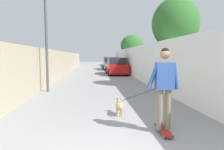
% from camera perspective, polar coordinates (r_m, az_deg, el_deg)
% --- Properties ---
extents(ground_plane, '(80.00, 80.00, 0.00)m').
position_cam_1_polar(ground_plane, '(16.76, -4.49, -0.26)').
color(ground_plane, gray).
extents(wall_left, '(48.00, 0.30, 2.09)m').
position_cam_1_polar(wall_left, '(14.92, -16.03, 2.85)').
color(wall_left, tan).
rests_on(wall_left, ground).
extents(fence_right, '(48.00, 0.30, 2.40)m').
position_cam_1_polar(fence_right, '(15.06, 7.21, 3.64)').
color(fence_right, white).
rests_on(fence_right, ground).
extents(tree_right_near, '(2.44, 2.44, 4.72)m').
position_cam_1_polar(tree_right_near, '(11.19, 17.86, 13.87)').
color(tree_right_near, '#473523').
rests_on(tree_right_near, ground).
extents(tree_right_mid, '(2.55, 2.55, 4.02)m').
position_cam_1_polar(tree_right_mid, '(22.14, 5.85, 8.50)').
color(tree_right_mid, brown).
rests_on(tree_right_mid, ground).
extents(lamp_post, '(0.36, 0.36, 4.61)m').
position_cam_1_polar(lamp_post, '(9.84, -18.62, 13.66)').
color(lamp_post, '#4C4C51').
rests_on(lamp_post, ground).
extents(skateboard, '(0.81, 0.24, 0.08)m').
position_cam_1_polar(skateboard, '(4.62, 14.62, -15.15)').
color(skateboard, maroon).
rests_on(skateboard, ground).
extents(person_skateboarder, '(0.24, 0.71, 1.78)m').
position_cam_1_polar(person_skateboarder, '(4.36, 14.96, -1.97)').
color(person_skateboarder, '#726651').
rests_on(person_skateboarder, skateboard).
extents(dog, '(1.74, 0.90, 1.06)m').
position_cam_1_polar(dog, '(5.70, 2.22, -8.81)').
color(dog, tan).
rests_on(dog, ground).
extents(car_near, '(4.30, 1.80, 1.54)m').
position_cam_1_polar(car_near, '(18.29, 1.25, 2.49)').
color(car_near, '#B71414').
rests_on(car_near, ground).
extents(car_far, '(4.15, 1.80, 1.54)m').
position_cam_1_polar(car_far, '(25.02, -0.63, 3.30)').
color(car_far, silver).
rests_on(car_far, ground).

